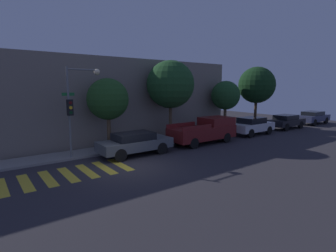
{
  "coord_description": "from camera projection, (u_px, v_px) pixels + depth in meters",
  "views": [
    {
      "loc": [
        -6.31,
        -11.85,
        4.19
      ],
      "look_at": [
        4.02,
        2.1,
        1.6
      ],
      "focal_mm": 28.0,
      "sensor_mm": 36.0,
      "label": 1
    }
  ],
  "objects": [
    {
      "name": "traffic_light_pole",
      "position": [
        76.0,
        100.0,
        14.98
      ],
      "size": [
        2.27,
        0.56,
        5.33
      ],
      "color": "slate",
      "rests_on": "ground"
    },
    {
      "name": "building_row",
      "position": [
        76.0,
        101.0,
        20.09
      ],
      "size": [
        26.0,
        6.0,
        6.31
      ],
      "primitive_type": "cube",
      "color": "slate",
      "rests_on": "ground"
    },
    {
      "name": "ground_plane",
      "position": [
        130.0,
        168.0,
        13.75
      ],
      "size": [
        60.0,
        60.0,
        0.0
      ],
      "primitive_type": "plane",
      "color": "#2D2B30"
    },
    {
      "name": "pickup_truck",
      "position": [
        205.0,
        130.0,
        19.7
      ],
      "size": [
        5.37,
        2.03,
        1.88
      ],
      "color": "maroon",
      "rests_on": "ground"
    },
    {
      "name": "sedan_middle",
      "position": [
        252.0,
        125.0,
        23.1
      ],
      "size": [
        4.23,
        1.86,
        1.55
      ],
      "color": "silver",
      "rests_on": "ground"
    },
    {
      "name": "sidewalk",
      "position": [
        100.0,
        151.0,
        17.06
      ],
      "size": [
        26.0,
        1.96,
        0.14
      ],
      "primitive_type": "cube",
      "color": "gray",
      "rests_on": "ground"
    },
    {
      "name": "tree_midblock",
      "position": [
        170.0,
        85.0,
        19.75
      ],
      "size": [
        3.6,
        3.6,
        6.19
      ],
      "color": "brown",
      "rests_on": "ground"
    },
    {
      "name": "tree_near_corner",
      "position": [
        108.0,
        99.0,
        16.91
      ],
      "size": [
        2.69,
        2.69,
        4.76
      ],
      "color": "brown",
      "rests_on": "ground"
    },
    {
      "name": "sedan_far_end",
      "position": [
        286.0,
        121.0,
        26.42
      ],
      "size": [
        4.39,
        1.81,
        1.42
      ],
      "color": "black",
      "rests_on": "ground"
    },
    {
      "name": "sedan_near_corner",
      "position": [
        135.0,
        143.0,
        16.17
      ],
      "size": [
        4.6,
        1.83,
        1.42
      ],
      "color": "#4C5156",
      "rests_on": "ground"
    },
    {
      "name": "tree_behind_truck",
      "position": [
        257.0,
        85.0,
        26.1
      ],
      "size": [
        3.61,
        3.61,
        6.19
      ],
      "color": "#4C3823",
      "rests_on": "ground"
    },
    {
      "name": "tree_far_end",
      "position": [
        226.0,
        96.0,
        23.55
      ],
      "size": [
        2.59,
        2.59,
        4.74
      ],
      "color": "brown",
      "rests_on": "ground"
    },
    {
      "name": "crosswalk",
      "position": [
        68.0,
        175.0,
        12.65
      ],
      "size": [
        5.97,
        2.6,
        0.0
      ],
      "color": "gold",
      "rests_on": "ground"
    },
    {
      "name": "sedan_tail_of_row",
      "position": [
        313.0,
        117.0,
        29.77
      ],
      "size": [
        4.56,
        1.84,
        1.45
      ],
      "color": "#2D3351",
      "rests_on": "ground"
    }
  ]
}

